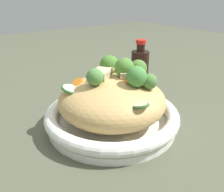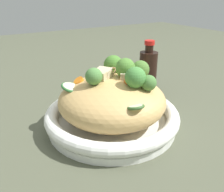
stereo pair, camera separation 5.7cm
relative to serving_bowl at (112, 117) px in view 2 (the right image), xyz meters
The scene contains 8 objects.
ground_plane 0.02m from the serving_bowl, ahead, with size 3.00×3.00×0.00m, color #4C503D.
serving_bowl is the anchor object (origin of this frame).
noodle_heap 0.05m from the serving_bowl, behind, with size 0.25×0.25×0.12m.
broccoli_florets 0.11m from the serving_bowl, 96.90° to the left, with size 0.20×0.18×0.07m.
carrot_coins 0.10m from the serving_bowl, 136.44° to the right, with size 0.13×0.11×0.02m.
zucchini_slices 0.08m from the serving_bowl, 104.79° to the right, with size 0.23×0.19×0.03m.
chicken_chunks 0.10m from the serving_bowl, 166.33° to the left, with size 0.08×0.10×0.03m.
soy_sauce_bottle 0.26m from the serving_bowl, 121.74° to the left, with size 0.06×0.06×0.17m.
Camera 2 is at (0.45, -0.27, 0.31)m, focal length 38.99 mm.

